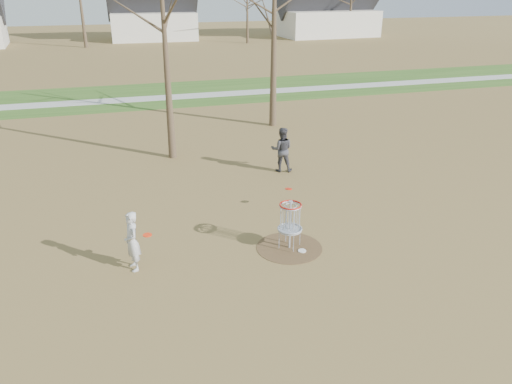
{
  "coord_description": "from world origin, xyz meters",
  "views": [
    {
      "loc": [
        -4.26,
        -11.16,
        6.7
      ],
      "look_at": [
        -0.5,
        1.5,
        1.1
      ],
      "focal_mm": 35.0,
      "sensor_mm": 36.0,
      "label": 1
    }
  ],
  "objects_px": {
    "disc_grounded": "(302,251)",
    "disc_golf_basket": "(290,217)",
    "player_standing": "(132,241)",
    "player_throwing": "(282,150)"
  },
  "relations": [
    {
      "from": "player_throwing",
      "to": "player_standing",
      "type": "bearing_deg",
      "value": 61.8
    },
    {
      "from": "player_standing",
      "to": "disc_grounded",
      "type": "distance_m",
      "value": 4.45
    },
    {
      "from": "player_standing",
      "to": "disc_grounded",
      "type": "xyz_separation_m",
      "value": [
        4.37,
        -0.4,
        -0.76
      ]
    },
    {
      "from": "player_throwing",
      "to": "disc_grounded",
      "type": "bearing_deg",
      "value": 94.04
    },
    {
      "from": "player_standing",
      "to": "disc_golf_basket",
      "type": "height_order",
      "value": "player_standing"
    },
    {
      "from": "player_throwing",
      "to": "disc_golf_basket",
      "type": "relative_size",
      "value": 1.26
    },
    {
      "from": "player_throwing",
      "to": "disc_golf_basket",
      "type": "bearing_deg",
      "value": 90.94
    },
    {
      "from": "disc_grounded",
      "to": "disc_golf_basket",
      "type": "xyz_separation_m",
      "value": [
        -0.26,
        0.29,
        0.89
      ]
    },
    {
      "from": "player_standing",
      "to": "disc_golf_basket",
      "type": "bearing_deg",
      "value": 76.56
    },
    {
      "from": "player_standing",
      "to": "player_throwing",
      "type": "relative_size",
      "value": 0.91
    }
  ]
}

